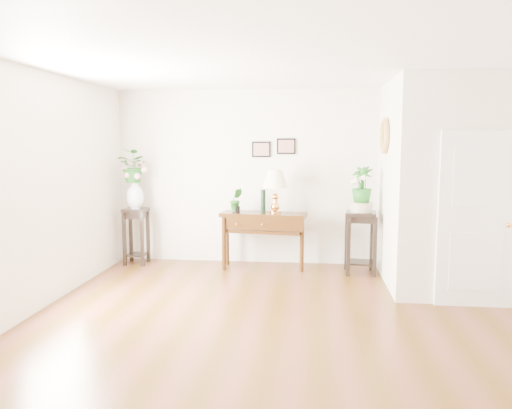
# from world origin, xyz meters

# --- Properties ---
(floor) EXTENTS (6.00, 5.50, 0.02)m
(floor) POSITION_xyz_m (0.00, 0.00, 0.00)
(floor) COLOR brown
(floor) RESTS_ON ground
(ceiling) EXTENTS (6.00, 5.50, 0.02)m
(ceiling) POSITION_xyz_m (0.00, 0.00, 2.80)
(ceiling) COLOR white
(ceiling) RESTS_ON ground
(wall_back) EXTENTS (6.00, 0.02, 2.80)m
(wall_back) POSITION_xyz_m (0.00, 2.75, 1.40)
(wall_back) COLOR beige
(wall_back) RESTS_ON ground
(wall_front) EXTENTS (6.00, 0.02, 2.80)m
(wall_front) POSITION_xyz_m (0.00, -2.75, 1.40)
(wall_front) COLOR beige
(wall_front) RESTS_ON ground
(wall_left) EXTENTS (0.02, 5.50, 2.80)m
(wall_left) POSITION_xyz_m (-3.00, 0.00, 1.40)
(wall_left) COLOR beige
(wall_left) RESTS_ON ground
(partition) EXTENTS (1.80, 1.95, 2.80)m
(partition) POSITION_xyz_m (2.10, 1.77, 1.40)
(partition) COLOR beige
(partition) RESTS_ON floor
(door) EXTENTS (0.90, 0.05, 2.10)m
(door) POSITION_xyz_m (2.10, 0.78, 1.05)
(door) COLOR white
(door) RESTS_ON floor
(art_print_left) EXTENTS (0.30, 0.02, 0.25)m
(art_print_left) POSITION_xyz_m (-0.65, 2.73, 1.85)
(art_print_left) COLOR black
(art_print_left) RESTS_ON wall_back
(art_print_right) EXTENTS (0.30, 0.02, 0.25)m
(art_print_right) POSITION_xyz_m (-0.25, 2.73, 1.90)
(art_print_right) COLOR black
(art_print_right) RESTS_ON wall_back
(wall_ornament) EXTENTS (0.07, 0.51, 0.51)m
(wall_ornament) POSITION_xyz_m (1.16, 1.90, 2.05)
(wall_ornament) COLOR #DCBA54
(wall_ornament) RESTS_ON partition
(console_table) EXTENTS (1.36, 0.59, 0.88)m
(console_table) POSITION_xyz_m (-0.58, 2.33, 0.44)
(console_table) COLOR black
(console_table) RESTS_ON floor
(table_lamp) EXTENTS (0.46, 0.46, 0.68)m
(table_lamp) POSITION_xyz_m (-0.39, 2.33, 1.23)
(table_lamp) COLOR gold
(table_lamp) RESTS_ON console_table
(green_vase) EXTENTS (0.09, 0.09, 0.36)m
(green_vase) POSITION_xyz_m (-0.58, 2.33, 1.05)
(green_vase) COLOR black
(green_vase) RESTS_ON console_table
(potted_plant) EXTENTS (0.24, 0.21, 0.36)m
(potted_plant) POSITION_xyz_m (-1.00, 2.33, 1.06)
(potted_plant) COLOR #1A5A17
(potted_plant) RESTS_ON console_table
(plant_stand_a) EXTENTS (0.36, 0.36, 0.91)m
(plant_stand_a) POSITION_xyz_m (-2.65, 2.40, 0.45)
(plant_stand_a) COLOR black
(plant_stand_a) RESTS_ON floor
(porcelain_vase) EXTENTS (0.27, 0.27, 0.47)m
(porcelain_vase) POSITION_xyz_m (-2.65, 2.40, 1.13)
(porcelain_vase) COLOR silver
(porcelain_vase) RESTS_ON plant_stand_a
(lily_arrangement) EXTENTS (0.61, 0.58, 0.54)m
(lily_arrangement) POSITION_xyz_m (-2.65, 2.40, 1.58)
(lily_arrangement) COLOR #1A5A17
(lily_arrangement) RESTS_ON porcelain_vase
(plant_stand_b) EXTENTS (0.49, 0.49, 0.93)m
(plant_stand_b) POSITION_xyz_m (0.90, 2.19, 0.47)
(plant_stand_b) COLOR black
(plant_stand_b) RESTS_ON floor
(ceramic_bowl) EXTENTS (0.34, 0.34, 0.14)m
(ceramic_bowl) POSITION_xyz_m (0.90, 2.19, 1.01)
(ceramic_bowl) COLOR beige
(ceramic_bowl) RESTS_ON plant_stand_b
(narcissus) EXTENTS (0.40, 0.40, 0.55)m
(narcissus) POSITION_xyz_m (0.90, 2.19, 1.33)
(narcissus) COLOR #1A5A17
(narcissus) RESTS_ON ceramic_bowl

